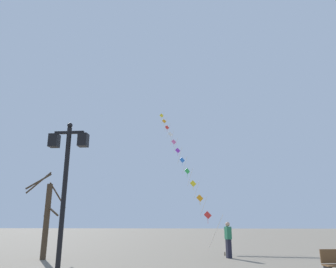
# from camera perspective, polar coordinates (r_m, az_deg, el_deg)

# --- Properties ---
(ground_plane) EXTENTS (160.00, 160.00, 0.00)m
(ground_plane) POSITION_cam_1_polar(r_m,az_deg,el_deg) (20.60, 2.10, -20.22)
(ground_plane) COLOR #756B5B
(twin_lantern_lamp_post) EXTENTS (1.19, 0.28, 4.65)m
(twin_lantern_lamp_post) POSITION_cam_1_polar(r_m,az_deg,el_deg) (9.99, -17.74, -5.93)
(twin_lantern_lamp_post) COLOR black
(twin_lantern_lamp_post) RESTS_ON ground_plane
(kite_train) EXTENTS (5.32, 16.42, 13.73)m
(kite_train) POSITION_cam_1_polar(r_m,az_deg,el_deg) (27.34, 2.11, -3.75)
(kite_train) COLOR brown
(kite_train) RESTS_ON ground_plane
(kite_flyer) EXTENTS (0.33, 0.63, 1.71)m
(kite_flyer) POSITION_cam_1_polar(r_m,az_deg,el_deg) (16.91, 10.71, -17.92)
(kite_flyer) COLOR #1E1E2D
(kite_flyer) RESTS_ON ground_plane
(bare_tree) EXTENTS (1.92, 2.23, 4.14)m
(bare_tree) POSITION_cam_1_polar(r_m,az_deg,el_deg) (17.01, -20.91, -13.69)
(bare_tree) COLOR #423323
(bare_tree) RESTS_ON ground_plane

